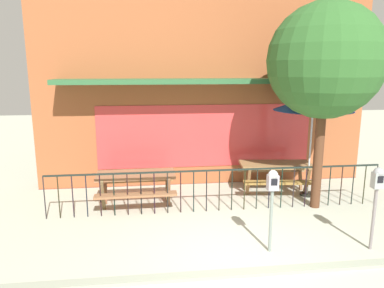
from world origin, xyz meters
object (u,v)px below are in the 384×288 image
picnic_table_left (136,180)px  parking_meter_far (272,189)px  street_tree (325,61)px  picnic_table_right (276,169)px  parking_meter_near (377,187)px  patio_umbrella (313,104)px

picnic_table_left → parking_meter_far: parking_meter_far is taller
picnic_table_left → street_tree: (4.12, -0.62, 2.69)m
picnic_table_right → parking_meter_near: bearing=-77.9°
picnic_table_left → street_tree: 4.96m
parking_meter_far → picnic_table_left: bearing=133.7°
patio_umbrella → picnic_table_left: bearing=-178.2°
parking_meter_far → picnic_table_right: bearing=69.0°
parking_meter_far → parking_meter_near: bearing=-4.5°
picnic_table_right → patio_umbrella: patio_umbrella is taller
picnic_table_left → parking_meter_near: (4.21, -2.65, 0.56)m
picnic_table_right → patio_umbrella: bearing=-24.2°
picnic_table_left → picnic_table_right: (3.54, 0.47, 0.00)m
parking_meter_near → parking_meter_far: 1.82m
patio_umbrella → parking_meter_far: 3.45m
parking_meter_near → picnic_table_left: bearing=147.8°
picnic_table_right → street_tree: bearing=-61.9°
patio_umbrella → parking_meter_far: (-1.88, -2.64, -1.18)m
picnic_table_right → parking_meter_near: size_ratio=1.28×
street_tree → picnic_table_left: bearing=171.4°
parking_meter_near → street_tree: size_ratio=0.33×
patio_umbrella → street_tree: (-0.16, -0.76, 0.98)m
patio_umbrella → parking_meter_near: patio_umbrella is taller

